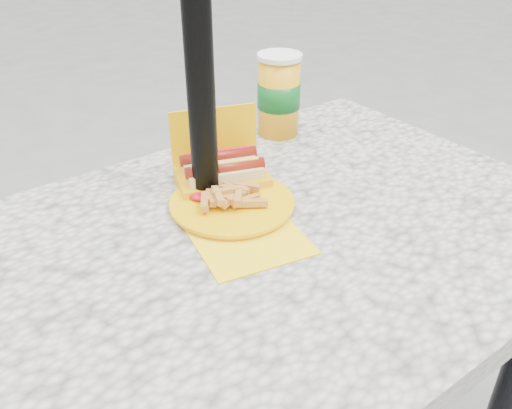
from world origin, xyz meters
TOP-DOWN VIEW (x-y plane):
  - picnic_table at (0.00, 0.00)m, footprint 1.20×0.80m
  - umbrella_pole at (0.00, 0.16)m, footprint 0.05×0.05m
  - hotdog_box at (0.05, 0.18)m, footprint 0.21×0.17m
  - fries_plate at (0.02, 0.09)m, footprint 0.26×0.32m
  - soda_cup at (0.30, 0.32)m, footprint 0.10×0.10m

SIDE VIEW (x-z plane):
  - picnic_table at x=0.00m, z-range 0.27..1.02m
  - fries_plate at x=0.02m, z-range 0.74..0.79m
  - hotdog_box at x=0.05m, z-range 0.71..0.86m
  - soda_cup at x=0.30m, z-range 0.75..0.94m
  - umbrella_pole at x=0.00m, z-range 0.00..2.20m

